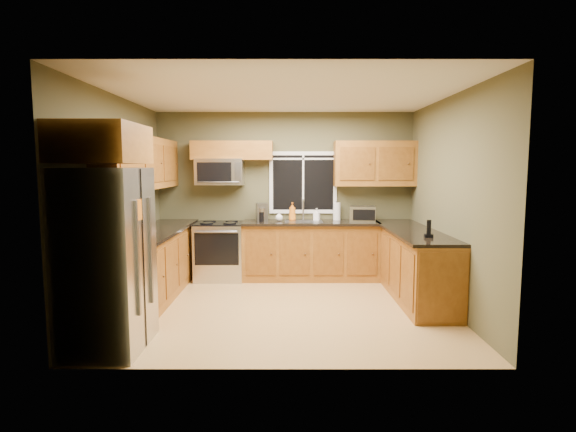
{
  "coord_description": "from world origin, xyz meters",
  "views": [
    {
      "loc": [
        0.05,
        -5.65,
        1.81
      ],
      "look_at": [
        0.05,
        0.35,
        1.15
      ],
      "focal_mm": 28.0,
      "sensor_mm": 36.0,
      "label": 1
    }
  ],
  "objects_px": {
    "range": "(220,250)",
    "microwave": "(220,172)",
    "refrigerator": "(107,259)",
    "cordless_phone": "(429,232)",
    "soap_bottle_a": "(292,211)",
    "kettle": "(262,214)",
    "paper_towel_roll": "(337,211)",
    "coffee_maker": "(262,213)",
    "soap_bottle_b": "(317,214)",
    "toaster_oven": "(362,214)",
    "soap_bottle_c": "(279,216)"
  },
  "relations": [
    {
      "from": "refrigerator",
      "to": "soap_bottle_a",
      "type": "height_order",
      "value": "refrigerator"
    },
    {
      "from": "refrigerator",
      "to": "toaster_oven",
      "type": "distance_m",
      "value": 4.03
    },
    {
      "from": "refrigerator",
      "to": "cordless_phone",
      "type": "bearing_deg",
      "value": 17.94
    },
    {
      "from": "microwave",
      "to": "soap_bottle_b",
      "type": "distance_m",
      "value": 1.71
    },
    {
      "from": "soap_bottle_a",
      "to": "range",
      "type": "bearing_deg",
      "value": -173.92
    },
    {
      "from": "range",
      "to": "microwave",
      "type": "relative_size",
      "value": 1.23
    },
    {
      "from": "coffee_maker",
      "to": "kettle",
      "type": "bearing_deg",
      "value": -87.89
    },
    {
      "from": "refrigerator",
      "to": "cordless_phone",
      "type": "xyz_separation_m",
      "value": [
        3.53,
        1.14,
        0.1
      ]
    },
    {
      "from": "toaster_oven",
      "to": "paper_towel_roll",
      "type": "distance_m",
      "value": 0.46
    },
    {
      "from": "paper_towel_roll",
      "to": "soap_bottle_b",
      "type": "relative_size",
      "value": 1.58
    },
    {
      "from": "microwave",
      "to": "paper_towel_roll",
      "type": "height_order",
      "value": "microwave"
    },
    {
      "from": "paper_towel_roll",
      "to": "toaster_oven",
      "type": "bearing_deg",
      "value": -34.13
    },
    {
      "from": "kettle",
      "to": "soap_bottle_a",
      "type": "height_order",
      "value": "soap_bottle_a"
    },
    {
      "from": "microwave",
      "to": "kettle",
      "type": "height_order",
      "value": "microwave"
    },
    {
      "from": "kettle",
      "to": "paper_towel_roll",
      "type": "relative_size",
      "value": 0.87
    },
    {
      "from": "soap_bottle_b",
      "to": "soap_bottle_c",
      "type": "relative_size",
      "value": 1.31
    },
    {
      "from": "paper_towel_roll",
      "to": "soap_bottle_b",
      "type": "xyz_separation_m",
      "value": [
        -0.33,
        -0.06,
        -0.04
      ]
    },
    {
      "from": "toaster_oven",
      "to": "kettle",
      "type": "distance_m",
      "value": 1.6
    },
    {
      "from": "coffee_maker",
      "to": "kettle",
      "type": "height_order",
      "value": "coffee_maker"
    },
    {
      "from": "paper_towel_roll",
      "to": "soap_bottle_b",
      "type": "distance_m",
      "value": 0.34
    },
    {
      "from": "kettle",
      "to": "soap_bottle_c",
      "type": "bearing_deg",
      "value": 10.82
    },
    {
      "from": "refrigerator",
      "to": "paper_towel_roll",
      "type": "relative_size",
      "value": 5.73
    },
    {
      "from": "microwave",
      "to": "cordless_phone",
      "type": "relative_size",
      "value": 3.5
    },
    {
      "from": "soap_bottle_a",
      "to": "soap_bottle_b",
      "type": "bearing_deg",
      "value": 3.75
    },
    {
      "from": "refrigerator",
      "to": "soap_bottle_a",
      "type": "bearing_deg",
      "value": 57.29
    },
    {
      "from": "coffee_maker",
      "to": "paper_towel_roll",
      "type": "height_order",
      "value": "paper_towel_roll"
    },
    {
      "from": "refrigerator",
      "to": "soap_bottle_b",
      "type": "height_order",
      "value": "refrigerator"
    },
    {
      "from": "cordless_phone",
      "to": "paper_towel_roll",
      "type": "bearing_deg",
      "value": 117.14
    },
    {
      "from": "paper_towel_roll",
      "to": "soap_bottle_c",
      "type": "bearing_deg",
      "value": -171.4
    },
    {
      "from": "soap_bottle_c",
      "to": "soap_bottle_b",
      "type": "bearing_deg",
      "value": 7.76
    },
    {
      "from": "soap_bottle_a",
      "to": "coffee_maker",
      "type": "bearing_deg",
      "value": -171.49
    },
    {
      "from": "microwave",
      "to": "coffee_maker",
      "type": "relative_size",
      "value": 2.63
    },
    {
      "from": "paper_towel_roll",
      "to": "soap_bottle_c",
      "type": "xyz_separation_m",
      "value": [
        -0.95,
        -0.14,
        -0.07
      ]
    },
    {
      "from": "toaster_oven",
      "to": "soap_bottle_b",
      "type": "distance_m",
      "value": 0.74
    },
    {
      "from": "range",
      "to": "soap_bottle_c",
      "type": "xyz_separation_m",
      "value": [
        0.95,
        0.07,
        0.55
      ]
    },
    {
      "from": "cordless_phone",
      "to": "soap_bottle_b",
      "type": "bearing_deg",
      "value": 125.66
    },
    {
      "from": "soap_bottle_b",
      "to": "cordless_phone",
      "type": "distance_m",
      "value": 2.19
    },
    {
      "from": "microwave",
      "to": "kettle",
      "type": "distance_m",
      "value": 0.96
    },
    {
      "from": "soap_bottle_b",
      "to": "coffee_maker",
      "type": "bearing_deg",
      "value": -173.61
    },
    {
      "from": "refrigerator",
      "to": "paper_towel_roll",
      "type": "height_order",
      "value": "refrigerator"
    },
    {
      "from": "coffee_maker",
      "to": "soap_bottle_a",
      "type": "relative_size",
      "value": 0.97
    },
    {
      "from": "soap_bottle_a",
      "to": "soap_bottle_c",
      "type": "xyz_separation_m",
      "value": [
        -0.22,
        -0.06,
        -0.07
      ]
    },
    {
      "from": "range",
      "to": "kettle",
      "type": "relative_size",
      "value": 3.44
    },
    {
      "from": "refrigerator",
      "to": "cordless_phone",
      "type": "relative_size",
      "value": 8.29
    },
    {
      "from": "range",
      "to": "microwave",
      "type": "xyz_separation_m",
      "value": [
        -0.0,
        0.14,
        1.26
      ]
    },
    {
      "from": "soap_bottle_c",
      "to": "refrigerator",
      "type": "bearing_deg",
      "value": -120.09
    },
    {
      "from": "refrigerator",
      "to": "range",
      "type": "height_order",
      "value": "refrigerator"
    },
    {
      "from": "microwave",
      "to": "soap_bottle_b",
      "type": "bearing_deg",
      "value": 0.54
    },
    {
      "from": "coffee_maker",
      "to": "cordless_phone",
      "type": "bearing_deg",
      "value": -37.77
    },
    {
      "from": "toaster_oven",
      "to": "kettle",
      "type": "xyz_separation_m",
      "value": [
        -1.6,
        0.06,
        0.0
      ]
    }
  ]
}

